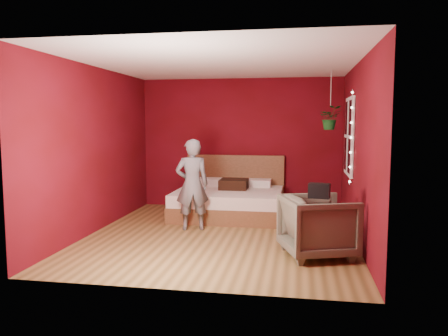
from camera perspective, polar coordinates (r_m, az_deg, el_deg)
floor at (r=6.79m, az=-0.44°, el=-8.76°), size 4.50×4.50×0.00m
room_walls at (r=6.57m, az=-0.45°, el=5.55°), size 4.04×4.54×2.62m
window at (r=7.41m, az=16.00°, el=3.98°), size 0.05×0.97×1.27m
fairy_lights at (r=6.89m, az=16.26°, el=3.84°), size 0.04×0.04×1.45m
bed at (r=8.15m, az=0.75°, el=-4.25°), size 1.95×1.66×1.07m
person at (r=7.03m, az=-4.18°, el=-2.17°), size 0.62×0.51×1.47m
armchair at (r=5.81m, az=12.19°, el=-7.43°), size 1.10×1.08×0.79m
handbag at (r=5.55m, az=12.33°, el=-2.92°), size 0.28×0.18×0.19m
throw_pillow at (r=8.16m, az=1.30°, el=-2.11°), size 0.51×0.51×0.18m
hanging_plant at (r=7.70m, az=13.70°, el=6.39°), size 0.39×0.35×1.00m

